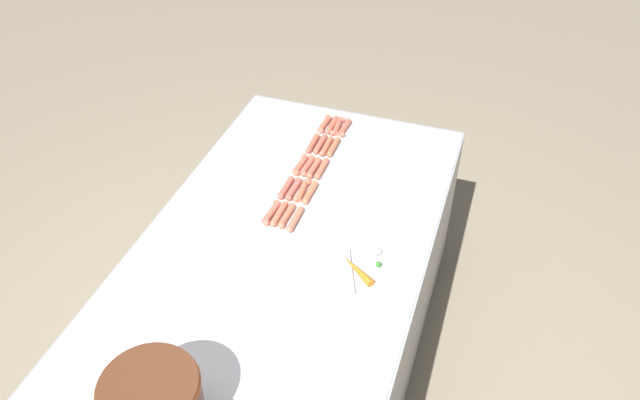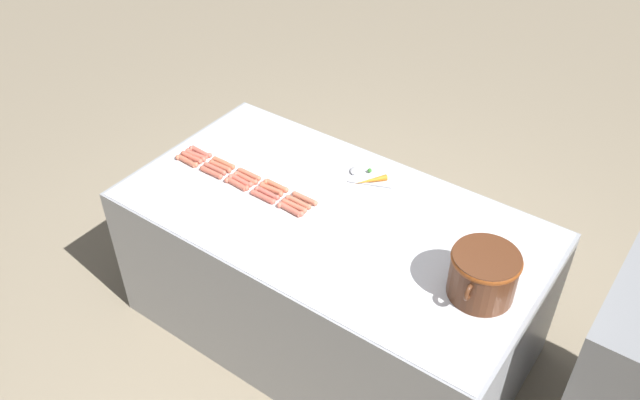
% 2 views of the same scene
% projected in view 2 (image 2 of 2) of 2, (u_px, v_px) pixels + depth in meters
% --- Properties ---
extents(ground_plane, '(20.00, 20.00, 0.00)m').
position_uv_depth(ground_plane, '(330.00, 327.00, 3.64)').
color(ground_plane, gray).
extents(griddle_counter, '(1.10, 2.04, 0.84)m').
position_uv_depth(griddle_counter, '(331.00, 275.00, 3.38)').
color(griddle_counter, '#9EA0A5').
rests_on(griddle_counter, ground_plane).
extents(hot_dog_0, '(0.04, 0.15, 0.03)m').
position_uv_depth(hot_dog_0, '(200.00, 152.00, 3.49)').
color(hot_dog_0, '#D56554').
rests_on(hot_dog_0, griddle_counter).
extents(hot_dog_1, '(0.03, 0.15, 0.03)m').
position_uv_depth(hot_dog_1, '(224.00, 163.00, 3.41)').
color(hot_dog_1, '#CB6D4D').
rests_on(hot_dog_1, griddle_counter).
extents(hot_dog_2, '(0.03, 0.15, 0.03)m').
position_uv_depth(hot_dog_2, '(249.00, 174.00, 3.33)').
color(hot_dog_2, '#D36D51').
rests_on(hot_dog_2, griddle_counter).
extents(hot_dog_3, '(0.03, 0.15, 0.03)m').
position_uv_depth(hot_dog_3, '(276.00, 186.00, 3.26)').
color(hot_dog_3, '#D77250').
rests_on(hot_dog_3, griddle_counter).
extents(hot_dog_4, '(0.03, 0.15, 0.03)m').
position_uv_depth(hot_dog_4, '(304.00, 199.00, 3.18)').
color(hot_dog_4, '#CE7256').
rests_on(hot_dog_4, griddle_counter).
extents(hot_dog_5, '(0.04, 0.15, 0.03)m').
position_uv_depth(hot_dog_5, '(196.00, 155.00, 3.46)').
color(hot_dog_5, '#CC6754').
rests_on(hot_dog_5, griddle_counter).
extents(hot_dog_6, '(0.03, 0.15, 0.03)m').
position_uv_depth(hot_dog_6, '(220.00, 166.00, 3.39)').
color(hot_dog_6, '#D06A4F').
rests_on(hot_dog_6, griddle_counter).
extents(hot_dog_7, '(0.03, 0.15, 0.03)m').
position_uv_depth(hot_dog_7, '(246.00, 178.00, 3.31)').
color(hot_dog_7, '#D56B52').
rests_on(hot_dog_7, griddle_counter).
extents(hot_dog_8, '(0.04, 0.15, 0.03)m').
position_uv_depth(hot_dog_8, '(271.00, 189.00, 3.24)').
color(hot_dog_8, '#D76D50').
rests_on(hot_dog_8, griddle_counter).
extents(hot_dog_9, '(0.03, 0.15, 0.03)m').
position_uv_depth(hot_dog_9, '(298.00, 202.00, 3.16)').
color(hot_dog_9, '#CD6F54').
rests_on(hot_dog_9, griddle_counter).
extents(hot_dog_10, '(0.03, 0.15, 0.03)m').
position_uv_depth(hot_dog_10, '(192.00, 157.00, 3.45)').
color(hot_dog_10, '#D76550').
rests_on(hot_dog_10, griddle_counter).
extents(hot_dog_11, '(0.03, 0.15, 0.03)m').
position_uv_depth(hot_dog_11, '(215.00, 169.00, 3.37)').
color(hot_dog_11, '#CA6753').
rests_on(hot_dog_11, griddle_counter).
extents(hot_dog_12, '(0.04, 0.15, 0.03)m').
position_uv_depth(hot_dog_12, '(240.00, 181.00, 3.29)').
color(hot_dog_12, '#D86756').
rests_on(hot_dog_12, griddle_counter).
extents(hot_dog_13, '(0.03, 0.15, 0.03)m').
position_uv_depth(hot_dog_13, '(267.00, 193.00, 3.21)').
color(hot_dog_13, '#CD6355').
rests_on(hot_dog_13, griddle_counter).
extents(hot_dog_14, '(0.03, 0.15, 0.03)m').
position_uv_depth(hot_dog_14, '(294.00, 206.00, 3.13)').
color(hot_dog_14, '#D56D54').
rests_on(hot_dog_14, griddle_counter).
extents(hot_dog_15, '(0.04, 0.15, 0.03)m').
position_uv_depth(hot_dog_15, '(187.00, 161.00, 3.42)').
color(hot_dog_15, '#D76E51').
rests_on(hot_dog_15, griddle_counter).
extents(hot_dog_16, '(0.03, 0.15, 0.03)m').
position_uv_depth(hot_dog_16, '(211.00, 172.00, 3.34)').
color(hot_dog_16, '#CF644E').
rests_on(hot_dog_16, griddle_counter).
extents(hot_dog_17, '(0.04, 0.15, 0.03)m').
position_uv_depth(hot_dog_17, '(237.00, 184.00, 3.27)').
color(hot_dog_17, '#D26851').
rests_on(hot_dog_17, griddle_counter).
extents(hot_dog_18, '(0.03, 0.15, 0.03)m').
position_uv_depth(hot_dog_18, '(263.00, 197.00, 3.19)').
color(hot_dog_18, '#D76452').
rests_on(hot_dog_18, griddle_counter).
extents(hot_dog_19, '(0.04, 0.15, 0.03)m').
position_uv_depth(hot_dog_19, '(290.00, 209.00, 3.11)').
color(hot_dog_19, '#D06A55').
rests_on(hot_dog_19, griddle_counter).
extents(bean_pot, '(0.36, 0.29, 0.21)m').
position_uv_depth(bean_pot, '(484.00, 272.00, 2.64)').
color(bean_pot, '#562D19').
rests_on(bean_pot, griddle_counter).
extents(serving_spoon, '(0.14, 0.26, 0.02)m').
position_uv_depth(serving_spoon, '(360.00, 175.00, 3.34)').
color(serving_spoon, '#B7B7BC').
rests_on(serving_spoon, griddle_counter).
extents(carrot, '(0.16, 0.13, 0.03)m').
position_uv_depth(carrot, '(371.00, 180.00, 3.29)').
color(carrot, orange).
rests_on(carrot, griddle_counter).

